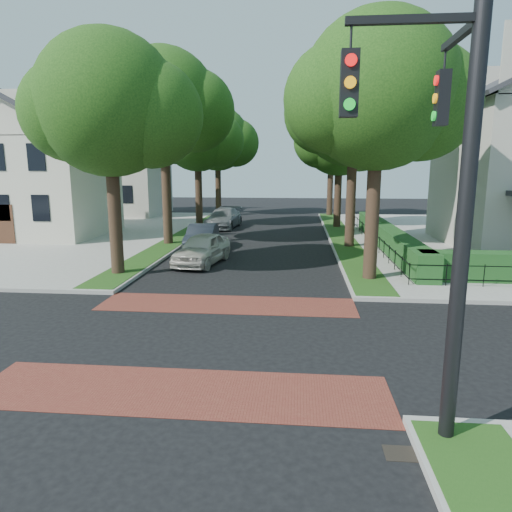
% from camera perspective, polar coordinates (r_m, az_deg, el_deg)
% --- Properties ---
extents(ground, '(120.00, 120.00, 0.00)m').
position_cam_1_polar(ground, '(13.28, -5.77, -10.10)').
color(ground, black).
rests_on(ground, ground).
extents(crosswalk_far, '(9.00, 2.20, 0.01)m').
position_cam_1_polar(crosswalk_far, '(16.26, -3.62, -6.05)').
color(crosswalk_far, maroon).
rests_on(crosswalk_far, ground).
extents(crosswalk_near, '(9.00, 2.20, 0.01)m').
position_cam_1_polar(crosswalk_near, '(10.43, -9.25, -16.35)').
color(crosswalk_near, maroon).
rests_on(crosswalk_near, ground).
extents(storm_drain, '(0.65, 0.45, 0.01)m').
position_cam_1_polar(storm_drain, '(8.79, 17.96, -22.44)').
color(storm_drain, black).
rests_on(storm_drain, ground).
extents(grass_strip_ne, '(1.60, 29.80, 0.02)m').
position_cam_1_polar(grass_strip_ne, '(31.72, 10.58, 2.51)').
color(grass_strip_ne, '#174012').
rests_on(grass_strip_ne, sidewalk_ne).
extents(grass_strip_nw, '(1.60, 29.80, 0.02)m').
position_cam_1_polar(grass_strip_nw, '(32.54, -8.73, 2.78)').
color(grass_strip_nw, '#174012').
rests_on(grass_strip_nw, sidewalk_nw).
extents(tree_right_near, '(7.75, 6.67, 10.66)m').
position_cam_1_polar(tree_right_near, '(19.84, 15.24, 18.94)').
color(tree_right_near, black).
rests_on(tree_right_near, sidewalk_ne).
extents(tree_right_mid, '(8.25, 7.09, 11.22)m').
position_cam_1_polar(tree_right_mid, '(27.76, 12.37, 17.46)').
color(tree_right_mid, black).
rests_on(tree_right_mid, sidewalk_ne).
extents(tree_right_far, '(7.25, 6.23, 9.74)m').
position_cam_1_polar(tree_right_far, '(36.56, 10.55, 14.22)').
color(tree_right_far, black).
rests_on(tree_right_far, sidewalk_ne).
extents(tree_right_back, '(7.50, 6.45, 10.20)m').
position_cam_1_polar(tree_right_back, '(45.55, 9.54, 14.05)').
color(tree_right_back, black).
rests_on(tree_right_back, sidewalk_ne).
extents(tree_left_near, '(7.50, 6.45, 10.20)m').
position_cam_1_polar(tree_left_near, '(21.05, -17.45, 17.36)').
color(tree_left_near, black).
rests_on(tree_left_near, sidewalk_nw).
extents(tree_left_mid, '(8.00, 6.88, 11.48)m').
position_cam_1_polar(tree_left_mid, '(28.71, -11.16, 18.00)').
color(tree_left_mid, black).
rests_on(tree_left_mid, sidewalk_nw).
extents(tree_left_far, '(7.00, 6.02, 9.86)m').
position_cam_1_polar(tree_left_far, '(37.27, -7.12, 14.59)').
color(tree_left_far, black).
rests_on(tree_left_far, sidewalk_nw).
extents(tree_left_back, '(7.75, 6.66, 10.44)m').
position_cam_1_polar(tree_left_back, '(46.13, -4.66, 14.31)').
color(tree_left_back, black).
rests_on(tree_left_back, sidewalk_nw).
extents(hedge_main_road, '(1.00, 18.00, 1.20)m').
position_cam_1_polar(hedge_main_road, '(27.94, 16.08, 2.34)').
color(hedge_main_road, '#18471D').
rests_on(hedge_main_road, sidewalk_ne).
extents(fence_main_road, '(0.06, 18.00, 0.90)m').
position_cam_1_polar(fence_main_road, '(27.82, 14.44, 2.08)').
color(fence_main_road, black).
rests_on(fence_main_road, sidewalk_ne).
extents(house_left_near, '(10.00, 9.00, 10.14)m').
position_cam_1_polar(house_left_near, '(35.07, -25.93, 10.41)').
color(house_left_near, beige).
rests_on(house_left_near, sidewalk_nw).
extents(house_left_far, '(10.00, 9.00, 10.14)m').
position_cam_1_polar(house_left_far, '(47.64, -17.15, 10.91)').
color(house_left_far, '#B3AFA1').
rests_on(house_left_far, sidewalk_nw).
extents(traffic_signal, '(2.17, 2.00, 8.00)m').
position_cam_1_polar(traffic_signal, '(8.11, 23.16, 9.65)').
color(traffic_signal, black).
rests_on(traffic_signal, sidewalk_se).
extents(parked_car_front, '(2.55, 4.77, 1.54)m').
position_cam_1_polar(parked_car_front, '(22.91, -6.75, 0.91)').
color(parked_car_front, beige).
rests_on(parked_car_front, ground).
extents(parked_car_middle, '(1.82, 4.55, 1.47)m').
position_cam_1_polar(parked_car_middle, '(27.00, -6.79, 2.38)').
color(parked_car_middle, black).
rests_on(parked_car_middle, ground).
extents(parked_car_rear, '(2.64, 5.53, 1.56)m').
position_cam_1_polar(parked_car_rear, '(36.50, -4.07, 4.75)').
color(parked_car_rear, gray).
rests_on(parked_car_rear, ground).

